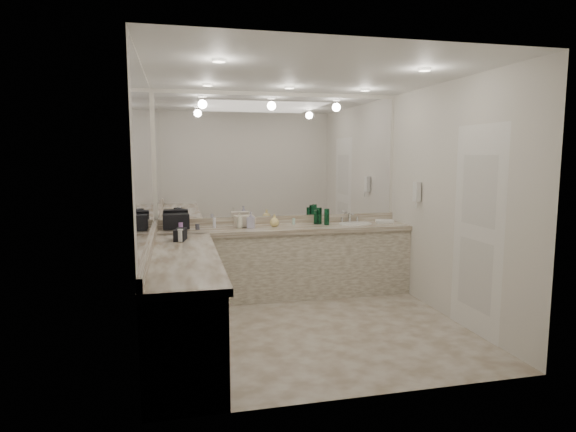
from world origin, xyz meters
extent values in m
plane|color=#BCB1A1|center=(0.00, 0.00, 0.00)|extent=(3.20, 3.20, 0.00)
plane|color=white|center=(0.00, 0.00, 2.60)|extent=(3.20, 3.20, 0.00)
cube|color=silver|center=(0.00, 1.50, 1.30)|extent=(3.20, 0.02, 2.60)
cube|color=silver|center=(-1.60, 0.00, 1.30)|extent=(0.02, 3.00, 2.60)
cube|color=silver|center=(1.60, 0.00, 1.30)|extent=(0.02, 3.00, 2.60)
cube|color=beige|center=(0.00, 1.20, 0.42)|extent=(3.20, 0.60, 0.84)
cube|color=beige|center=(0.00, 1.19, 0.87)|extent=(3.20, 0.64, 0.06)
cube|color=beige|center=(-1.30, -0.30, 0.42)|extent=(0.60, 2.40, 0.84)
cube|color=beige|center=(-1.29, -0.30, 0.87)|extent=(0.64, 2.42, 0.06)
cube|color=beige|center=(0.00, 1.48, 0.95)|extent=(3.20, 0.04, 0.10)
cube|color=beige|center=(-1.58, 0.00, 0.95)|extent=(0.04, 3.00, 0.10)
cube|color=white|center=(0.00, 1.49, 1.77)|extent=(3.12, 0.01, 1.55)
cube|color=white|center=(-1.59, 0.00, 1.77)|extent=(0.01, 2.92, 1.55)
cylinder|color=white|center=(0.95, 1.20, 0.90)|extent=(0.44, 0.44, 0.03)
cube|color=silver|center=(0.95, 1.41, 0.97)|extent=(0.24, 0.16, 0.14)
cube|color=white|center=(1.56, 0.70, 1.35)|extent=(0.06, 0.10, 0.24)
cube|color=white|center=(1.59, -0.50, 1.05)|extent=(0.02, 0.82, 2.10)
cube|color=black|center=(-1.34, 1.27, 0.99)|extent=(0.32, 0.21, 0.18)
cube|color=black|center=(-1.30, 0.47, 0.96)|extent=(0.15, 0.25, 0.13)
cube|color=beige|center=(-0.51, 1.28, 0.97)|extent=(0.25, 0.17, 0.14)
cube|color=white|center=(1.37, 1.21, 0.92)|extent=(0.25, 0.19, 0.04)
cylinder|color=white|center=(-1.30, 0.37, 0.96)|extent=(0.06, 0.06, 0.13)
imported|color=silver|center=(-0.57, 1.18, 0.99)|extent=(0.09, 0.09, 0.19)
imported|color=#B8B3D0|center=(-0.44, 1.16, 1.00)|extent=(0.12, 0.12, 0.20)
imported|color=#FFE488|center=(-0.13, 1.22, 0.98)|extent=(0.14, 0.14, 0.16)
cylinder|color=#105731|center=(0.45, 1.31, 0.99)|extent=(0.07, 0.07, 0.18)
cylinder|color=#105731|center=(0.56, 1.20, 1.01)|extent=(0.07, 0.07, 0.21)
cylinder|color=#105731|center=(0.49, 1.31, 1.01)|extent=(0.07, 0.07, 0.21)
cylinder|color=#3F3F4C|center=(-1.09, 1.18, 0.93)|extent=(0.05, 0.05, 0.07)
cylinder|color=#9966B2|center=(-1.29, 1.19, 0.95)|extent=(0.07, 0.07, 0.10)
cylinder|color=white|center=(-0.39, 1.32, 0.93)|extent=(0.04, 0.04, 0.06)
cylinder|color=silver|center=(0.15, 1.33, 0.94)|extent=(0.04, 0.04, 0.08)
cylinder|color=silver|center=(-0.88, 1.30, 0.96)|extent=(0.04, 0.04, 0.13)
camera|label=1|loc=(-1.33, -4.69, 1.80)|focal=30.00mm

